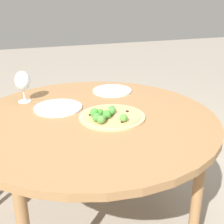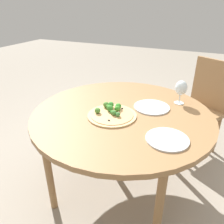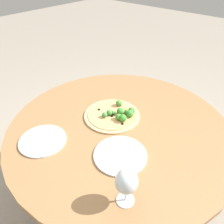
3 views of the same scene
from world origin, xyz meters
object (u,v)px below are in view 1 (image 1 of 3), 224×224
at_px(plate_near, 58,108).
at_px(pizza, 110,116).
at_px(plate_far, 112,91).
at_px(wine_glass, 23,81).

bearing_deg(plate_near, pizza, -44.40).
bearing_deg(pizza, plate_far, 70.35).
distance_m(pizza, wine_glass, 0.55).
bearing_deg(plate_far, wine_glass, -177.88).
bearing_deg(wine_glass, pizza, -45.00).
xyz_separation_m(pizza, plate_far, (0.14, 0.40, -0.01)).
height_order(pizza, plate_near, pizza).
bearing_deg(plate_far, plate_near, -152.96).
height_order(pizza, plate_far, pizza).
height_order(plate_near, plate_far, same).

